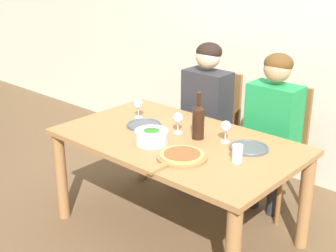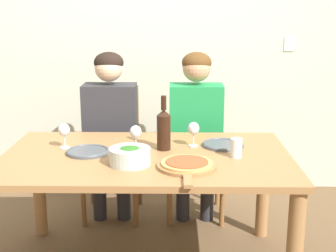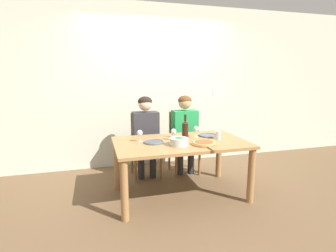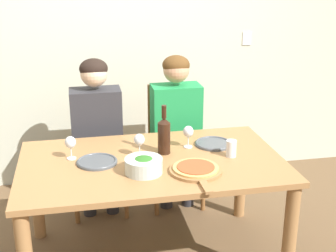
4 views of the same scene
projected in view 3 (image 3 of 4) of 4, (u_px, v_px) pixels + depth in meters
ground_plane at (180, 194)px, 3.45m from camera, size 40.00×40.00×0.00m
back_wall at (155, 87)px, 4.48m from camera, size 10.00×0.06×2.70m
dining_table at (180, 150)px, 3.33m from camera, size 1.66×0.98×0.72m
chair_left at (145, 142)px, 4.05m from camera, size 0.42×0.42×0.97m
chair_right at (183, 140)px, 4.22m from camera, size 0.42×0.42×0.97m
person_woman at (146, 129)px, 3.90m from camera, size 0.47×0.51×1.24m
person_man at (185, 127)px, 4.07m from camera, size 0.47×0.51×1.24m
wine_bottle at (185, 129)px, 3.41m from camera, size 0.08×0.08×0.33m
broccoli_bowl at (179, 141)px, 3.12m from camera, size 0.22×0.22×0.10m
dinner_plate_left at (154, 142)px, 3.25m from camera, size 0.25×0.25×0.02m
dinner_plate_right at (208, 135)px, 3.60m from camera, size 0.25×0.25×0.02m
pizza_on_board at (204, 143)px, 3.16m from camera, size 0.31×0.45×0.04m
wine_glass_left at (140, 134)px, 3.28m from camera, size 0.07×0.07×0.15m
wine_glass_right at (196, 129)px, 3.53m from camera, size 0.07×0.07×0.15m
wine_glass_centre at (174, 132)px, 3.35m from camera, size 0.07×0.07×0.15m
water_tumbler at (219, 135)px, 3.40m from camera, size 0.07×0.07×0.11m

